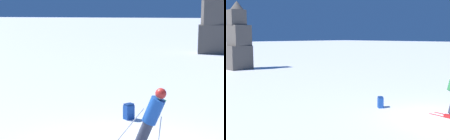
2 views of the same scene
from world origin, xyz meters
The scene contains 3 objects.
ground_plane centered at (0.00, 0.00, 0.00)m, with size 300.00×300.00×0.00m, color white.
rock_pillar centered at (2.84, 21.99, 2.67)m, with size 2.09×1.84×6.37m.
spare_backpack centered at (-0.37, 2.90, 0.24)m, with size 0.36×0.37×0.50m.
Camera 2 is at (-11.19, -5.30, 3.15)m, focal length 50.00 mm.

